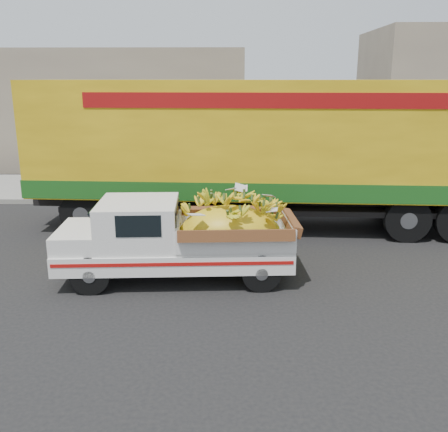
{
  "coord_description": "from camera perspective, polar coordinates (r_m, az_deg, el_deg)",
  "views": [
    {
      "loc": [
        0.63,
        -9.5,
        3.83
      ],
      "look_at": [
        0.41,
        0.4,
        1.1
      ],
      "focal_mm": 40.0,
      "sensor_mm": 36.0,
      "label": 1
    }
  ],
  "objects": [
    {
      "name": "building_left",
      "position": [
        24.86,
        -19.49,
        11.51
      ],
      "size": [
        18.0,
        6.0,
        5.0
      ],
      "primitive_type": "cube",
      "color": "gray",
      "rests_on": "ground"
    },
    {
      "name": "sidewalk",
      "position": [
        17.79,
        -0.82,
        3.23
      ],
      "size": [
        60.0,
        4.0,
        0.14
      ],
      "primitive_type": "cube",
      "color": "gray",
      "rests_on": "ground"
    },
    {
      "name": "curb",
      "position": [
        15.74,
        -1.09,
        1.64
      ],
      "size": [
        60.0,
        0.25,
        0.15
      ],
      "primitive_type": "cube",
      "color": "gray",
      "rests_on": "ground"
    },
    {
      "name": "pickup_truck",
      "position": [
        9.75,
        -3.52,
        -2.42
      ],
      "size": [
        4.58,
        1.92,
        1.57
      ],
      "rotation": [
        0.0,
        0.0,
        0.06
      ],
      "color": "black",
      "rests_on": "ground"
    },
    {
      "name": "ground",
      "position": [
        10.26,
        -2.38,
        -6.49
      ],
      "size": [
        100.0,
        100.0,
        0.0
      ],
      "primitive_type": "plane",
      "color": "black",
      "rests_on": "ground"
    },
    {
      "name": "semi_trailer",
      "position": [
        12.96,
        4.58,
        7.82
      ],
      "size": [
        12.03,
        3.06,
        3.8
      ],
      "rotation": [
        0.0,
        0.0,
        -0.05
      ],
      "color": "black",
      "rests_on": "ground"
    }
  ]
}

